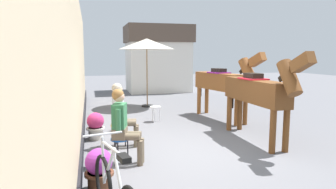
% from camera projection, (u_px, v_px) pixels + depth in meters
% --- Properties ---
extents(ground_plane, '(40.00, 40.00, 0.00)m').
position_uv_depth(ground_plane, '(166.00, 121.00, 9.13)').
color(ground_plane, slate).
extents(pub_facade_wall, '(0.34, 14.00, 3.40)m').
position_uv_depth(pub_facade_wall, '(73.00, 75.00, 6.85)').
color(pub_facade_wall, '#CCB793').
rests_on(pub_facade_wall, ground_plane).
extents(distant_cottage, '(3.40, 2.60, 3.50)m').
position_uv_depth(distant_cottage, '(158.00, 58.00, 16.20)').
color(distant_cottage, silver).
rests_on(distant_cottage, ground_plane).
extents(seated_visitor_near, '(0.61, 0.48, 1.39)m').
position_uv_depth(seated_visitor_near, '(123.00, 122.00, 5.46)').
color(seated_visitor_near, '#194C99').
rests_on(seated_visitor_near, ground_plane).
extents(seated_visitor_far, '(0.61, 0.48, 1.39)m').
position_uv_depth(seated_visitor_far, '(121.00, 111.00, 6.51)').
color(seated_visitor_far, gold).
rests_on(seated_visitor_far, ground_plane).
extents(saddled_horse_near, '(0.50, 3.00, 2.06)m').
position_uv_depth(saddled_horse_near, '(258.00, 92.00, 6.84)').
color(saddled_horse_near, brown).
rests_on(saddled_horse_near, ground_plane).
extents(saddled_horse_far, '(0.92, 2.96, 2.06)m').
position_uv_depth(saddled_horse_far, '(223.00, 82.00, 9.16)').
color(saddled_horse_far, brown).
rests_on(saddled_horse_far, ground_plane).
extents(flower_planter_near, '(0.43, 0.43, 0.64)m').
position_uv_depth(flower_planter_near, '(99.00, 169.00, 4.43)').
color(flower_planter_near, brown).
rests_on(flower_planter_near, ground_plane).
extents(flower_planter_far, '(0.43, 0.43, 0.64)m').
position_uv_depth(flower_planter_far, '(96.00, 125.00, 7.12)').
color(flower_planter_far, beige).
rests_on(flower_planter_far, ground_plane).
extents(cafe_parasol, '(2.10, 2.10, 2.58)m').
position_uv_depth(cafe_parasol, '(147.00, 44.00, 11.25)').
color(cafe_parasol, black).
rests_on(cafe_parasol, ground_plane).
extents(spare_stool_white, '(0.32, 0.32, 0.46)m').
position_uv_depth(spare_stool_white, '(155.00, 108.00, 8.97)').
color(spare_stool_white, white).
rests_on(spare_stool_white, ground_plane).
extents(satchel_bag, '(0.29, 0.28, 0.20)m').
position_uv_depth(satchel_bag, '(117.00, 127.00, 7.88)').
color(satchel_bag, brown).
rests_on(satchel_bag, ground_plane).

